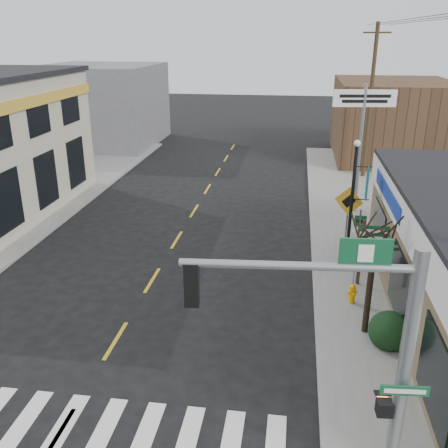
# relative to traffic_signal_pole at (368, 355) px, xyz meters

# --- Properties ---
(ground) EXTENTS (140.00, 140.00, 0.00)m
(ground) POSITION_rel_traffic_signal_pole_xyz_m (-6.54, 0.61, -3.42)
(ground) COLOR black
(ground) RESTS_ON ground
(sidewalk_right) EXTENTS (6.00, 38.00, 0.13)m
(sidewalk_right) POSITION_rel_traffic_signal_pole_xyz_m (2.46, 13.61, -3.36)
(sidewalk_right) COLOR slate
(sidewalk_right) RESTS_ON ground
(sidewalk_left) EXTENTS (6.00, 38.00, 0.13)m
(sidewalk_left) POSITION_rel_traffic_signal_pole_xyz_m (-15.54, 13.61, -3.36)
(sidewalk_left) COLOR slate
(sidewalk_left) RESTS_ON ground
(center_line) EXTENTS (0.12, 56.00, 0.01)m
(center_line) POSITION_rel_traffic_signal_pole_xyz_m (-6.54, 8.61, -3.42)
(center_line) COLOR gold
(center_line) RESTS_ON ground
(crosswalk) EXTENTS (11.00, 2.20, 0.01)m
(crosswalk) POSITION_rel_traffic_signal_pole_xyz_m (-6.54, 1.01, -3.42)
(crosswalk) COLOR silver
(crosswalk) RESTS_ON ground
(bldg_distant_right) EXTENTS (8.00, 10.00, 5.60)m
(bldg_distant_right) POSITION_rel_traffic_signal_pole_xyz_m (5.46, 30.61, -0.62)
(bldg_distant_right) COLOR #513925
(bldg_distant_right) RESTS_ON ground
(bldg_distant_left) EXTENTS (9.00, 10.00, 6.40)m
(bldg_distant_left) POSITION_rel_traffic_signal_pole_xyz_m (-17.54, 32.61, -0.22)
(bldg_distant_left) COLOR slate
(bldg_distant_left) RESTS_ON ground
(traffic_signal_pole) EXTENTS (4.35, 0.37, 5.52)m
(traffic_signal_pole) POSITION_rel_traffic_signal_pole_xyz_m (0.00, 0.00, 0.00)
(traffic_signal_pole) COLOR gray
(traffic_signal_pole) RESTS_ON sidewalk_right
(guide_sign) EXTENTS (1.43, 0.13, 2.50)m
(guide_sign) POSITION_rel_traffic_signal_pole_xyz_m (1.66, 9.14, -1.66)
(guide_sign) COLOR #41331E
(guide_sign) RESTS_ON sidewalk_right
(fire_hydrant) EXTENTS (0.22, 0.22, 0.70)m
(fire_hydrant) POSITION_rel_traffic_signal_pole_xyz_m (0.72, 7.74, -2.92)
(fire_hydrant) COLOR orange
(fire_hydrant) RESTS_ON sidewalk_right
(ped_crossing_sign) EXTENTS (1.16, 0.08, 3.00)m
(ped_crossing_sign) POSITION_rel_traffic_signal_pole_xyz_m (0.75, 11.53, -1.26)
(ped_crossing_sign) COLOR gray
(ped_crossing_sign) RESTS_ON sidewalk_right
(lamp_post) EXTENTS (0.64, 0.50, 4.93)m
(lamp_post) POSITION_rel_traffic_signal_pole_xyz_m (0.86, 11.04, -0.43)
(lamp_post) COLOR black
(lamp_post) RESTS_ON sidewalk_right
(dance_center_sign) EXTENTS (3.00, 0.19, 6.38)m
(dance_center_sign) POSITION_rel_traffic_signal_pole_xyz_m (1.72, 17.44, 1.55)
(dance_center_sign) COLOR gray
(dance_center_sign) RESTS_ON sidewalk_right
(bare_tree) EXTENTS (2.25, 2.25, 4.49)m
(bare_tree) POSITION_rel_traffic_signal_pole_xyz_m (0.96, 6.02, 0.24)
(bare_tree) COLOR black
(bare_tree) RESTS_ON sidewalk_right
(shrub_front) EXTENTS (1.20, 1.20, 0.90)m
(shrub_front) POSITION_rel_traffic_signal_pole_xyz_m (1.54, 5.40, -2.84)
(shrub_front) COLOR #213E19
(shrub_front) RESTS_ON sidewalk_right
(shrub_back) EXTENTS (1.15, 1.15, 0.86)m
(shrub_back) POSITION_rel_traffic_signal_pole_xyz_m (3.11, 6.46, -2.86)
(shrub_back) COLOR black
(shrub_back) RESTS_ON sidewalk_right
(utility_pole_far) EXTENTS (1.61, 0.24, 9.26)m
(utility_pole_far) POSITION_rel_traffic_signal_pole_xyz_m (2.96, 24.54, 1.46)
(utility_pole_far) COLOR #472F25
(utility_pole_far) RESTS_ON sidewalk_right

